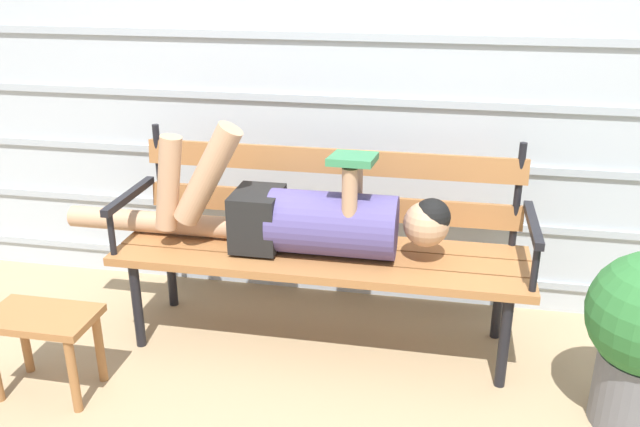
% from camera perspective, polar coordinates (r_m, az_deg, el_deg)
% --- Properties ---
extents(ground_plane, '(12.00, 12.00, 0.00)m').
position_cam_1_polar(ground_plane, '(2.98, -0.47, -12.15)').
color(ground_plane, tan).
extents(house_siding, '(4.55, 0.08, 2.60)m').
position_cam_1_polar(house_siding, '(3.12, 1.84, 15.05)').
color(house_siding, '#B2BCC6').
rests_on(house_siding, ground).
extents(park_bench, '(1.79, 0.50, 0.91)m').
position_cam_1_polar(park_bench, '(2.91, 0.26, -1.89)').
color(park_bench, '#9E6638').
rests_on(park_bench, ground).
extents(reclining_person, '(1.74, 0.27, 0.57)m').
position_cam_1_polar(reclining_person, '(2.82, -1.73, -0.21)').
color(reclining_person, '#514784').
extents(footstool, '(0.42, 0.25, 0.35)m').
position_cam_1_polar(footstool, '(2.84, -22.71, -9.30)').
color(footstool, '#9E6638').
rests_on(footstool, ground).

